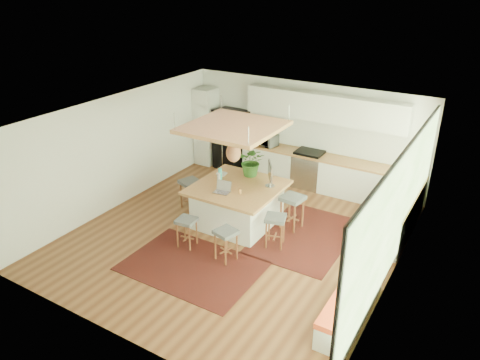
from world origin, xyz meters
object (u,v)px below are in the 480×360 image
Objects in this scene: stool_near_left at (187,231)px; stool_near_right at (226,244)px; island_plant at (252,164)px; stool_right_back at (292,213)px; stool_right_front at (275,231)px; laptop at (222,188)px; fridge at (231,138)px; island at (238,205)px; microwave at (266,138)px; monitor at (270,175)px; stool_left_side at (191,195)px.

stool_near_right is at bearing -0.27° from stool_near_left.
stool_right_back is at bearing -10.76° from island_plant.
stool_right_front is 0.98× the size of island_plant.
fridge is at bearing 111.67° from laptop.
microwave reaches higher than island.
island reaches higher than stool_near_left.
island is 3.13× the size of monitor.
island is 1.35m from stool_left_side.
stool_right_back reaches higher than stool_left_side.
island is at bearing 73.66° from stool_near_left.
laptop is 0.61× the size of microwave.
stool_right_front reaches higher than stool_near_left.
laptop is at bearing -95.16° from island_plant.
stool_near_left is at bearing -148.63° from stool_right_front.
stool_right_back is (0.58, 1.81, 0.00)m from stool_near_right.
laptop is (-0.12, -0.46, 0.58)m from island.
fridge reaches higher than island_plant.
island reaches higher than stool_near_right.
stool_left_side is at bearing 124.04° from stool_near_left.
island_plant is at bearing 137.62° from stool_right_front.
stool_near_right is at bearing -73.99° from island_plant.
microwave is at bearing 108.79° from island_plant.
island_plant reaches higher than stool_near_left.
laptop is at bearing 126.90° from stool_near_right.
microwave is (-1.26, 4.02, 0.77)m from stool_near_right.
monitor is 0.70m from island_plant.
stool_right_back is 1.45m from island_plant.
stool_near_left is 2.37m from stool_right_back.
stool_left_side is 2.15m from monitor.
microwave is at bearing 175.98° from monitor.
monitor is (-0.55, 0.78, 0.83)m from stool_right_front.
island reaches higher than stool_right_front.
stool_left_side is (0.50, -2.63, -0.57)m from fridge.
stool_right_back is (1.14, 0.44, -0.11)m from island.
stool_right_back reaches higher than stool_near_right.
stool_near_left is 1.10× the size of microwave.
stool_near_right is 1.92m from monitor.
island is at bearing -158.76° from stool_right_back.
microwave is at bearing 94.24° from stool_near_left.
stool_near_right is 0.86× the size of stool_right_back.
stool_left_side is at bearing 150.95° from laptop.
fridge is at bearing 143.27° from stool_right_back.
stool_near_right is at bearing -121.98° from stool_right_front.
stool_near_right reaches higher than stool_near_left.
fridge is at bearing 134.26° from stool_right_front.
monitor is at bearing 125.10° from stool_right_front.
stool_near_right is 0.91× the size of stool_left_side.
stool_left_side is at bearing 178.56° from island.
stool_left_side is 1.04× the size of island_plant.
stool_right_front is at bearing -5.19° from laptop.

